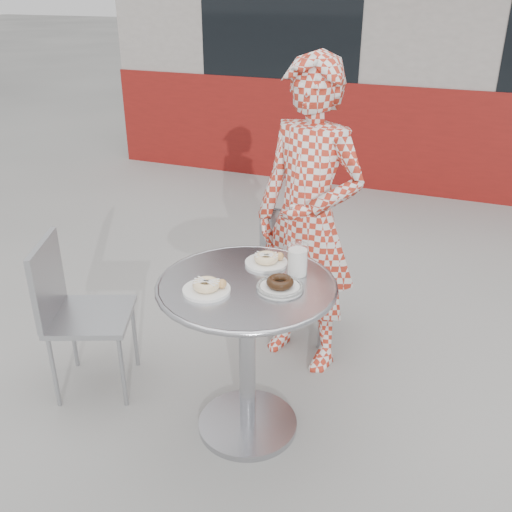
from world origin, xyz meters
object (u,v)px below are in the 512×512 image
at_px(chair_far, 302,292).
at_px(milk_cup, 297,261).
at_px(bistro_table, 247,322).
at_px(seated_person, 308,221).
at_px(plate_far, 267,260).
at_px(plate_near, 207,287).
at_px(chair_left, 93,344).
at_px(plate_checker, 280,285).

bearing_deg(chair_far, milk_cup, 107.34).
bearing_deg(bistro_table, chair_far, 92.00).
height_order(seated_person, plate_far, seated_person).
xyz_separation_m(plate_near, milk_cup, (0.28, 0.27, 0.04)).
relative_size(chair_far, milk_cup, 5.83).
height_order(chair_left, plate_checker, plate_checker).
relative_size(chair_left, seated_person, 0.50).
bearing_deg(chair_left, plate_checker, -112.40).
height_order(bistro_table, milk_cup, milk_cup).
bearing_deg(seated_person, chair_left, -128.45).
relative_size(bistro_table, chair_far, 0.95).
distance_m(chair_far, chair_left, 1.19).
relative_size(chair_far, plate_near, 4.19).
height_order(seated_person, milk_cup, seated_person).
xyz_separation_m(plate_far, plate_checker, (0.13, -0.19, -0.00)).
xyz_separation_m(plate_far, milk_cup, (0.15, -0.04, 0.04)).
bearing_deg(plate_far, milk_cup, -16.26).
height_order(plate_far, plate_near, plate_near).
relative_size(seated_person, plate_checker, 8.36).
height_order(plate_checker, milk_cup, milk_cup).
bearing_deg(plate_near, milk_cup, 43.93).
xyz_separation_m(plate_checker, milk_cup, (0.02, 0.14, 0.05)).
bearing_deg(milk_cup, plate_checker, -99.42).
bearing_deg(chair_left, plate_near, -122.42).
distance_m(chair_left, plate_checker, 1.10).
bearing_deg(plate_far, bistro_table, -94.17).
bearing_deg(plate_checker, plate_near, -153.69).
height_order(chair_left, plate_near, plate_near).
height_order(chair_far, chair_left, chair_far).
relative_size(bistro_table, plate_checker, 3.97).
relative_size(plate_far, plate_checker, 0.97).
bearing_deg(bistro_table, plate_checker, 2.41).
bearing_deg(plate_near, seated_person, 76.83).
distance_m(seated_person, milk_cup, 0.50).
distance_m(chair_left, plate_far, 1.01).
distance_m(plate_near, milk_cup, 0.39).
xyz_separation_m(chair_far, plate_checker, (0.17, -0.88, 0.52)).
height_order(chair_left, plate_far, plate_far).
relative_size(chair_left, plate_far, 4.30).
bearing_deg(milk_cup, chair_left, -171.27).
relative_size(plate_near, plate_checker, 1.00).
xyz_separation_m(bistro_table, plate_near, (-0.12, -0.12, 0.20)).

